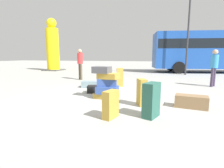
{
  "coord_description": "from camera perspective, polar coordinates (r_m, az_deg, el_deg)",
  "views": [
    {
      "loc": [
        1.43,
        -5.18,
        1.31
      ],
      "look_at": [
        -0.17,
        0.58,
        0.34
      ],
      "focal_mm": 27.77,
      "sensor_mm": 36.0,
      "label": 1
    }
  ],
  "objects": [
    {
      "name": "suitcase_black_foreground_far",
      "position": [
        6.28,
        -5.22,
        -1.68
      ],
      "size": [
        0.7,
        0.52,
        0.26
      ],
      "primitive_type": "cube",
      "rotation": [
        0.0,
        0.0,
        0.28
      ],
      "color": "black",
      "rests_on": "ground"
    },
    {
      "name": "parked_bus",
      "position": [
        16.28,
        31.19,
        9.71
      ],
      "size": [
        9.99,
        4.08,
        3.15
      ],
      "rotation": [
        0.0,
        0.0,
        0.17
      ],
      "color": "#1E4CA5",
      "rests_on": "ground"
    },
    {
      "name": "suitcase_slate_foreground_near",
      "position": [
        7.39,
        -7.25,
        -0.09
      ],
      "size": [
        0.73,
        0.52,
        0.26
      ],
      "primitive_type": "cube",
      "rotation": [
        0.0,
        0.0,
        0.19
      ],
      "color": "gray",
      "rests_on": "ground"
    },
    {
      "name": "suitcase_tan_left_side",
      "position": [
        7.57,
        2.59,
        2.25
      ],
      "size": [
        0.36,
        0.42,
        0.79
      ],
      "primitive_type": "cube",
      "rotation": [
        0.0,
        0.0,
        0.29
      ],
      "color": "#B28C33",
      "rests_on": "ground"
    },
    {
      "name": "lamp_post",
      "position": [
        13.64,
        24.23,
        21.93
      ],
      "size": [
        0.36,
        0.36,
        7.04
      ],
      "color": "#333338",
      "rests_on": "ground"
    },
    {
      "name": "suitcase_brown_upright_blue",
      "position": [
        4.89,
        24.61,
        -5.27
      ],
      "size": [
        0.82,
        0.48,
        0.32
      ],
      "primitive_type": "cube",
      "rotation": [
        0.0,
        0.0,
        -0.16
      ],
      "color": "olive",
      "rests_on": "ground"
    },
    {
      "name": "yellow_dummy_statue",
      "position": [
        16.92,
        -18.95,
        11.26
      ],
      "size": [
        1.58,
        1.58,
        4.63
      ],
      "color": "yellow",
      "rests_on": "ground"
    },
    {
      "name": "suitcase_tower",
      "position": [
        5.4,
        -1.83,
        -0.01
      ],
      "size": [
        0.82,
        0.6,
        0.99
      ],
      "color": "#B28C33",
      "rests_on": "ground"
    },
    {
      "name": "ground_plane",
      "position": [
        5.53,
        0.08,
        -4.52
      ],
      "size": [
        80.0,
        80.0,
        0.0
      ],
      "primitive_type": "plane",
      "color": "#9E9E99"
    },
    {
      "name": "suitcase_teal_white_trunk",
      "position": [
        3.81,
        12.82,
        -5.19
      ],
      "size": [
        0.38,
        0.49,
        0.75
      ],
      "primitive_type": "cube",
      "rotation": [
        0.0,
        0.0,
        -0.37
      ],
      "color": "#26594C",
      "rests_on": "ground"
    },
    {
      "name": "suitcase_tan_behind_tower",
      "position": [
        4.67,
        9.73,
        -2.72
      ],
      "size": [
        0.31,
        0.41,
        0.71
      ],
      "primitive_type": "cube",
      "rotation": [
        0.0,
        0.0,
        0.41
      ],
      "color": "#B28C33",
      "rests_on": "ground"
    },
    {
      "name": "suitcase_tan_right_side",
      "position": [
        3.68,
        -0.43,
        -6.74
      ],
      "size": [
        0.28,
        0.44,
        0.59
      ],
      "primitive_type": "cube",
      "rotation": [
        0.0,
        0.0,
        -0.27
      ],
      "color": "#B28C33",
      "rests_on": "ground"
    },
    {
      "name": "person_tourist_with_camera",
      "position": [
        8.63,
        30.6,
        5.51
      ],
      "size": [
        0.3,
        0.3,
        1.59
      ],
      "rotation": [
        0.0,
        0.0,
        -2.16
      ],
      "color": "#3F334C",
      "rests_on": "ground"
    },
    {
      "name": "person_bearded_onlooker",
      "position": [
        9.84,
        -10.44,
        7.33
      ],
      "size": [
        0.3,
        0.3,
        1.69
      ],
      "rotation": [
        0.0,
        0.0,
        -0.73
      ],
      "color": "brown",
      "rests_on": "ground"
    }
  ]
}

